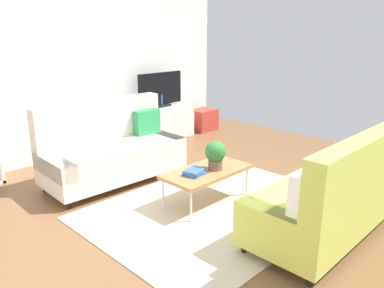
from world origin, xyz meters
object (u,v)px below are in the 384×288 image
at_px(table_book_0, 194,173).
at_px(vase_1, 142,105).
at_px(storage_trunk, 203,120).
at_px(vase_0, 133,106).
at_px(bottle_0, 152,105).
at_px(tv_console, 160,123).
at_px(bottle_1, 157,102).
at_px(tv, 160,90).
at_px(coffee_table, 207,172).
at_px(couch_green, 331,196).
at_px(potted_plant, 215,154).
at_px(bottle_2, 161,101).
at_px(couch_beige, 112,150).

distance_m(table_book_0, vase_1, 2.89).
relative_size(storage_trunk, table_book_0, 2.17).
xyz_separation_m(vase_0, bottle_0, (0.36, -0.09, -0.00)).
xyz_separation_m(tv_console, bottle_1, (-0.11, -0.04, 0.42)).
bearing_deg(tv_console, tv, -90.00).
xyz_separation_m(coffee_table, tv, (1.44, 2.52, 0.56)).
xyz_separation_m(coffee_table, vase_0, (0.86, 2.59, 0.32)).
relative_size(couch_green, coffee_table, 1.73).
distance_m(coffee_table, bottle_0, 2.80).
relative_size(tv_console, storage_trunk, 2.69).
bearing_deg(table_book_0, tv, 56.68).
distance_m(potted_plant, bottle_1, 2.84).
bearing_deg(potted_plant, tv, 62.23).
distance_m(potted_plant, bottle_2, 2.89).
distance_m(vase_1, bottle_1, 0.30).
xyz_separation_m(couch_green, bottle_2, (1.17, 3.92, 0.31)).
bearing_deg(couch_green, tv_console, 73.94).
distance_m(tv_console, tv, 0.63).
bearing_deg(tv, coffee_table, -119.83).
bearing_deg(vase_0, coffee_table, -108.45).
bearing_deg(bottle_2, potted_plant, -118.03).
relative_size(potted_plant, vase_1, 2.45).
bearing_deg(couch_beige, vase_0, -134.98).
bearing_deg(vase_0, bottle_2, -8.76).
bearing_deg(table_book_0, bottle_1, 58.23).
xyz_separation_m(couch_green, coffee_table, (-0.28, 1.42, -0.05)).
xyz_separation_m(couch_beige, storage_trunk, (2.93, 1.02, -0.22)).
relative_size(bottle_1, bottle_2, 0.91).
relative_size(vase_0, bottle_1, 0.72).
bearing_deg(couch_green, vase_1, 79.41).
bearing_deg(bottle_2, coffee_table, -120.10).
bearing_deg(couch_green, coffee_table, 101.51).
bearing_deg(tv_console, coffee_table, -119.64).
relative_size(tv, potted_plant, 2.85).
relative_size(storage_trunk, vase_0, 3.42).
bearing_deg(bottle_0, table_book_0, -119.92).
relative_size(vase_0, vase_1, 1.06).
height_order(vase_1, bottle_1, bottle_1).
relative_size(couch_green, vase_1, 13.31).
xyz_separation_m(couch_green, storage_trunk, (2.26, 3.86, -0.23)).
xyz_separation_m(vase_0, bottle_1, (0.47, -0.09, 0.03)).
bearing_deg(vase_0, tv_console, -4.93).
xyz_separation_m(tv_console, vase_0, (-0.58, 0.05, 0.40)).
bearing_deg(couch_beige, bottle_0, -144.29).
relative_size(potted_plant, bottle_0, 2.38).
bearing_deg(bottle_2, couch_green, -106.56).
height_order(couch_beige, bottle_0, couch_beige).
bearing_deg(tv_console, couch_beige, -148.57).
xyz_separation_m(tv, potted_plant, (-1.35, -2.57, -0.34)).
bearing_deg(couch_green, potted_plant, 98.33).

